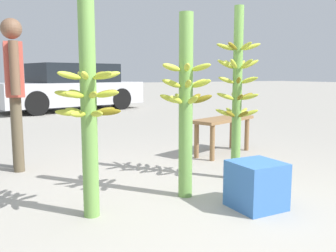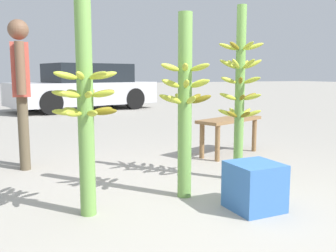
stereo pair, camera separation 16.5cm
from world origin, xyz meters
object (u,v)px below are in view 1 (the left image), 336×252
Objects in this scene: banana_stalk_center at (186,101)px; market_bench at (223,125)px; banana_stalk_left at (89,107)px; banana_stalk_right at (237,89)px; produce_crate at (256,185)px; parked_car at (70,88)px; vendor_person at (14,81)px.

banana_stalk_center reaches higher than market_bench.
banana_stalk_right reaches higher than banana_stalk_left.
banana_stalk_right is at bearing -140.87° from market_bench.
produce_crate is at bearing -20.04° from banana_stalk_left.
parked_car is (-0.34, 6.96, 0.26)m from market_bench.
banana_stalk_right reaches higher than banana_stalk_center.
banana_stalk_center is 0.95× the size of vendor_person.
banana_stalk_center is 2.01m from vendor_person.
banana_stalk_left reaches higher than market_bench.
banana_stalk_left reaches higher than banana_stalk_center.
parked_car is (2.13, 6.58, -0.33)m from vendor_person.
banana_stalk_left is at bearing 159.96° from produce_crate.
banana_stalk_left is 1.60m from banana_stalk_right.
produce_crate is (-0.61, -8.72, -0.46)m from parked_car.
banana_stalk_right reaches higher than vendor_person.
market_bench is 2.89× the size of produce_crate.
produce_crate is (1.19, -0.43, -0.63)m from banana_stalk_left.
banana_stalk_right is 7.98m from parked_car.
market_bench is at bearing -95.47° from vendor_person.
banana_stalk_right is 4.58× the size of produce_crate.
market_bench reaches higher than produce_crate.
banana_stalk_right is (1.56, 0.31, 0.08)m from banana_stalk_left.
vendor_person reaches higher than banana_stalk_left.
vendor_person is at bearing 143.50° from banana_stalk_right.
banana_stalk_right is 2.35m from vendor_person.
market_bench is at bearing 43.84° from banana_stalk_center.
produce_crate is (0.35, -0.50, -0.63)m from banana_stalk_center.
banana_stalk_center is 0.88m from produce_crate.
market_bench is (2.47, -0.38, -0.59)m from vendor_person.
banana_stalk_left is at bearing -168.94° from banana_stalk_right.
banana_stalk_left is at bearing -175.34° from banana_stalk_center.
banana_stalk_left is 1.41m from produce_crate.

